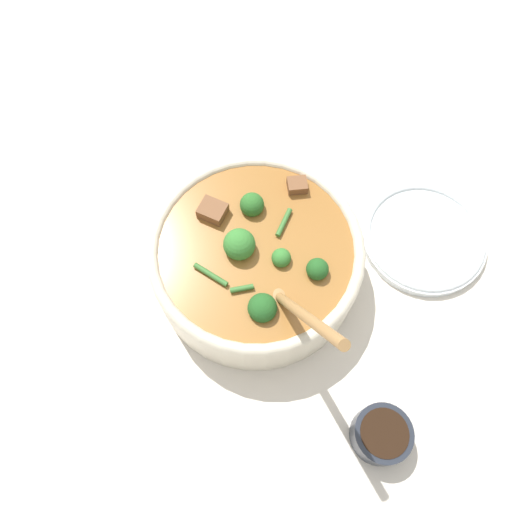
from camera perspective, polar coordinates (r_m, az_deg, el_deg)
The scene contains 4 objects.
ground_plane at distance 0.74m, azimuth 0.00°, elevation -1.89°, with size 4.00×4.00×0.00m, color silver.
stew_bowl at distance 0.69m, azimuth 0.01°, elevation -0.25°, with size 0.34×0.29×0.26m.
condiment_bowl at distance 0.68m, azimuth 14.13°, elevation -19.15°, with size 0.07×0.07×0.04m.
empty_plate at distance 0.80m, azimuth 18.66°, elevation 2.06°, with size 0.19×0.19×0.02m.
Camera 1 is at (-0.28, 0.03, 0.69)m, focal length 35.00 mm.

